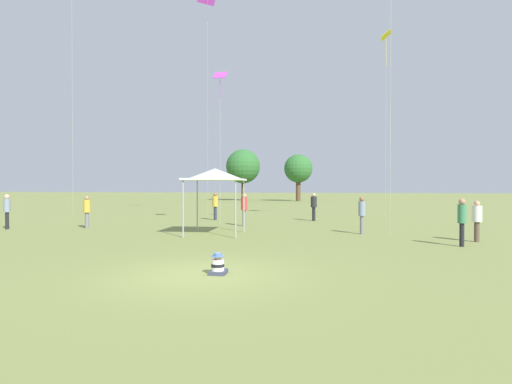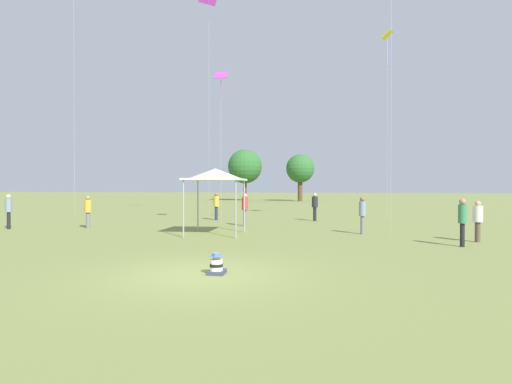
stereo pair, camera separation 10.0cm
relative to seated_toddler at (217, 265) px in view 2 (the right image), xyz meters
name	(u,v)px [view 2 (the right image)]	position (x,y,z in m)	size (l,w,h in m)	color
ground_plane	(200,275)	(-0.38, -0.14, -0.23)	(300.00, 300.00, 0.00)	olive
seated_toddler	(217,265)	(0.00, 0.00, 0.00)	(0.43, 0.52, 0.56)	#383D56
person_standing_0	(9,208)	(-14.05, 8.07, 0.89)	(0.45, 0.45, 1.83)	black
person_standing_1	(88,209)	(-10.26, 9.36, 0.81)	(0.52, 0.52, 1.74)	slate
person_standing_2	(315,204)	(1.32, 16.65, 0.85)	(0.49, 0.49, 1.82)	black
person_standing_3	(462,217)	(7.42, 6.40, 0.86)	(0.42, 0.42, 1.78)	black
person_standing_4	(478,218)	(8.39, 7.90, 0.75)	(0.41, 0.41, 1.66)	brown
person_standing_5	(245,206)	(-2.31, 12.30, 0.89)	(0.50, 0.50, 1.85)	slate
person_standing_6	(362,211)	(4.00, 9.68, 0.84)	(0.40, 0.40, 1.76)	slate
person_standing_7	(216,204)	(-5.19, 15.93, 0.87)	(0.40, 0.40, 1.84)	#282D42
canopy_tent	(215,175)	(-2.67, 8.06, 2.54)	(2.81, 2.81, 3.07)	white
kite_1	(221,82)	(-4.00, 13.22, 8.26)	(0.79, 0.62, 9.14)	#B738C6
kite_4	(209,0)	(-7.36, 20.75, 16.90)	(1.65, 1.63, 18.16)	#B738C6
kite_5	(388,45)	(6.00, 18.48, 11.48)	(0.81, 0.91, 12.65)	yellow
distant_tree_0	(300,169)	(-3.52, 53.52, 4.87)	(4.49, 4.49, 7.41)	brown
distant_tree_1	(245,167)	(-12.91, 55.08, 5.43)	(5.68, 5.68, 8.53)	#473323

